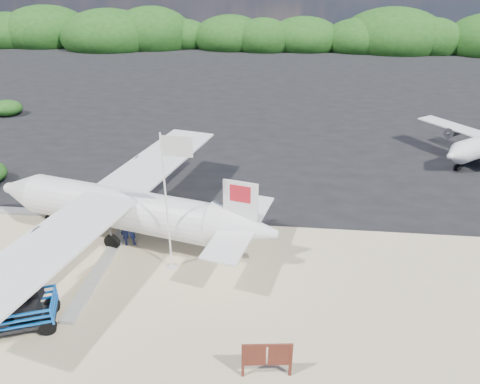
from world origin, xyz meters
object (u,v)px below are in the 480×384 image
object	(u,v)px
baggage_cart	(22,327)
crew_b	(254,211)
flagpole	(172,266)
signboard	(266,375)
aircraft_large	(405,125)
crew_a	(128,226)
aircraft_small	(126,89)

from	to	relation	value
baggage_cart	crew_b	distance (m)	10.31
flagpole	signboard	distance (m)	6.34
signboard	flagpole	bearing A→B (deg)	122.71
flagpole	baggage_cart	bearing A→B (deg)	-138.29
flagpole	crew_b	size ratio (longest dim) A/B	3.59
signboard	aircraft_large	size ratio (longest dim) A/B	0.10
signboard	aircraft_large	distance (m)	25.83
crew_a	flagpole	bearing A→B (deg)	133.15
crew_a	aircraft_large	world-z (taller)	aircraft_large
signboard	crew_a	size ratio (longest dim) A/B	0.84
crew_b	aircraft_large	bearing A→B (deg)	-139.08
crew_a	crew_b	size ratio (longest dim) A/B	1.18
baggage_cart	aircraft_small	bearing A→B (deg)	82.72
aircraft_large	flagpole	bearing A→B (deg)	67.31
crew_b	aircraft_large	xyz separation A→B (m)	(10.63, 15.69, -0.80)
flagpole	aircraft_small	bearing A→B (deg)	112.55
aircraft_small	crew_a	bearing A→B (deg)	73.15
crew_a	aircraft_small	xyz separation A→B (m)	(-9.34, 26.45, -0.94)
baggage_cart	signboard	distance (m)	8.37
crew_b	aircraft_small	distance (m)	28.47
flagpole	signboard	bearing A→B (deg)	-50.26
signboard	aircraft_small	world-z (taller)	aircraft_small
crew_b	aircraft_small	xyz separation A→B (m)	(-14.65, 24.40, -0.80)
aircraft_large	baggage_cart	bearing A→B (deg)	64.88
baggage_cart	crew_a	distance (m)	5.60
crew_b	signboard	bearing A→B (deg)	81.55
aircraft_small	flagpole	bearing A→B (deg)	76.26
baggage_cart	flagpole	size ratio (longest dim) A/B	0.46
signboard	crew_a	world-z (taller)	crew_a
crew_a	crew_b	distance (m)	5.69
aircraft_small	aircraft_large	bearing A→B (deg)	124.69
baggage_cart	aircraft_small	distance (m)	32.41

